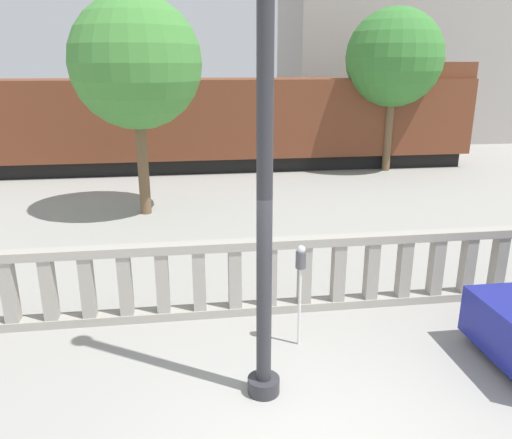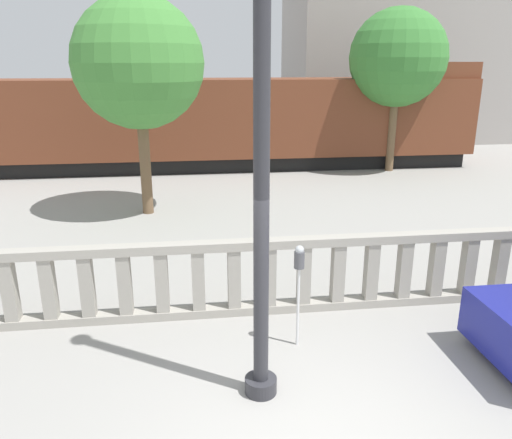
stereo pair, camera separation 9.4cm
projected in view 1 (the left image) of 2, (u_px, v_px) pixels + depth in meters
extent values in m
cube|color=#9E998E|center=(270.00, 308.00, 8.22)|extent=(15.87, 0.24, 0.14)
cube|color=#9E998E|center=(270.00, 244.00, 7.88)|extent=(15.87, 0.24, 0.14)
cube|color=#9E998E|center=(9.00, 291.00, 7.52)|extent=(0.20, 0.20, 0.99)
cube|color=#9E998E|center=(49.00, 289.00, 7.59)|extent=(0.20, 0.20, 0.99)
cube|color=#9E998E|center=(87.00, 287.00, 7.67)|extent=(0.20, 0.20, 0.99)
cube|color=#9E998E|center=(125.00, 285.00, 7.75)|extent=(0.20, 0.20, 0.99)
cube|color=#9E998E|center=(163.00, 282.00, 7.82)|extent=(0.20, 0.20, 0.99)
cube|color=#9E998E|center=(199.00, 280.00, 7.90)|extent=(0.20, 0.20, 0.99)
cube|color=#9E998E|center=(235.00, 278.00, 7.97)|extent=(0.20, 0.20, 0.99)
cube|color=#9E998E|center=(270.00, 276.00, 8.05)|extent=(0.20, 0.20, 0.99)
cube|color=#9E998E|center=(304.00, 274.00, 8.13)|extent=(0.20, 0.20, 0.99)
cube|color=#9E998E|center=(338.00, 272.00, 8.20)|extent=(0.20, 0.20, 0.99)
cube|color=#9E998E|center=(371.00, 270.00, 8.28)|extent=(0.20, 0.20, 0.99)
cube|color=#9E998E|center=(404.00, 268.00, 8.35)|extent=(0.20, 0.20, 0.99)
cube|color=#9E998E|center=(436.00, 267.00, 8.43)|extent=(0.20, 0.20, 0.99)
cube|color=#9E998E|center=(467.00, 265.00, 8.51)|extent=(0.20, 0.20, 0.99)
cube|color=#9E998E|center=(498.00, 263.00, 8.58)|extent=(0.20, 0.20, 0.99)
cylinder|color=#2D2D33|center=(264.00, 385.00, 6.20)|extent=(0.40, 0.40, 0.20)
cylinder|color=#2D2D33|center=(265.00, 149.00, 5.31)|extent=(0.18, 0.18, 5.71)
cylinder|color=silver|center=(299.00, 307.00, 7.11)|extent=(0.04, 0.04, 1.21)
cylinder|color=#4C4C51|center=(301.00, 260.00, 6.89)|extent=(0.15, 0.15, 0.24)
sphere|color=#B2B7BC|center=(301.00, 250.00, 6.84)|extent=(0.12, 0.12, 0.12)
cylinder|color=black|center=(512.00, 319.00, 7.38)|extent=(0.61, 0.18, 0.61)
cube|color=black|center=(152.00, 162.00, 19.12)|extent=(23.97, 2.19, 0.55)
cube|color=brown|center=(149.00, 118.00, 18.61)|extent=(24.46, 2.74, 2.81)
cube|color=brown|center=(425.00, 70.00, 19.53)|extent=(3.00, 2.47, 0.60)
cube|color=gray|center=(408.00, 17.00, 25.84)|extent=(12.55, 6.33, 12.36)
cylinder|color=brown|center=(143.00, 165.00, 13.23)|extent=(0.29, 0.29, 2.68)
sphere|color=#428438|center=(136.00, 63.00, 12.45)|extent=(3.30, 3.30, 3.30)
cylinder|color=brown|center=(388.00, 133.00, 18.65)|extent=(0.29, 0.29, 2.80)
sphere|color=#387A33|center=(394.00, 58.00, 17.84)|extent=(3.46, 3.46, 3.46)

